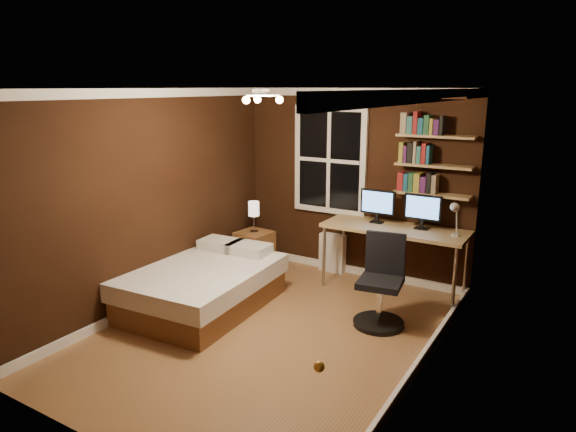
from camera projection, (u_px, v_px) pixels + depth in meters
The scene contains 24 objects.
floor at pixel (269, 332), 5.42m from camera, with size 4.20×4.20×0.00m, color brown.
wall_back at pixel (354, 184), 6.86m from camera, with size 3.20×0.04×2.50m, color black.
wall_left at pixel (152, 200), 5.92m from camera, with size 0.04×4.20×2.50m, color black.
wall_right at pixel (427, 242), 4.31m from camera, with size 0.04×4.20×2.50m, color black.
ceiling at pixel (267, 89), 4.81m from camera, with size 3.20×4.20×0.02m, color white.
window at pixel (330, 160), 6.93m from camera, with size 1.06×0.06×1.46m, color white.
door at pixel (348, 342), 3.09m from camera, with size 0.03×0.82×2.05m, color black, non-canonical shape.
door_knob at pixel (319, 367), 2.86m from camera, with size 0.06×0.06×0.06m, color gold.
ceiling_fixture at pixel (261, 100), 4.75m from camera, with size 0.44×0.44×0.18m, color beige, non-canonical shape.
bookshelf_lower at pixel (432, 194), 6.22m from camera, with size 0.92×0.22×0.03m, color tan.
books_row_lower at pixel (433, 184), 6.19m from camera, with size 0.42×0.16×0.23m, color maroon, non-canonical shape.
bookshelf_middle at pixel (434, 166), 6.13m from camera, with size 0.92×0.22×0.03m, color tan.
books_row_middle at pixel (435, 155), 6.10m from camera, with size 0.42×0.16×0.23m, color navy, non-canonical shape.
bookshelf_upper at pixel (436, 136), 6.05m from camera, with size 0.92×0.22×0.03m, color tan.
books_row_upper at pixel (437, 125), 6.02m from camera, with size 0.48×0.16×0.23m, color #235234, non-canonical shape.
bed at pixel (204, 286), 5.98m from camera, with size 1.42×1.90×0.62m.
nightstand at pixel (254, 251), 7.23m from camera, with size 0.44×0.44×0.55m, color brown.
bedside_lamp at pixel (254, 217), 7.11m from camera, with size 0.15×0.15×0.43m, color white, non-canonical shape.
radiator at pixel (332, 253), 7.14m from camera, with size 0.36×0.13×0.54m, color white.
desk at pixel (395, 232), 6.33m from camera, with size 1.76×0.66×0.84m.
monitor_left at pixel (377, 206), 6.47m from camera, with size 0.45×0.12×0.43m, color black, non-canonical shape.
monitor_right at pixel (423, 212), 6.18m from camera, with size 0.45×0.12×0.43m, color black, non-canonical shape.
desk_lamp at pixel (455, 219), 5.83m from camera, with size 0.14×0.32×0.44m, color silver, non-canonical shape.
office_chair at pixel (381, 291), 5.53m from camera, with size 0.55×0.55×1.00m.
Camera 1 is at (2.73, -4.14, 2.52)m, focal length 32.00 mm.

